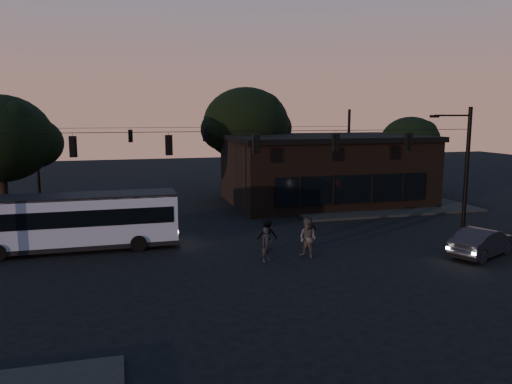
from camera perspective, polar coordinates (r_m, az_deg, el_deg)
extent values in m
plane|color=black|center=(23.31, 2.62, -8.79)|extent=(120.00, 120.00, 0.00)
cube|color=black|center=(40.48, 12.76, -1.28)|extent=(14.00, 10.00, 0.15)
cube|color=black|center=(36.52, -26.27, -3.09)|extent=(14.00, 10.00, 0.15)
cube|color=black|center=(40.63, 7.81, 2.35)|extent=(15.00, 10.00, 5.00)
cube|color=black|center=(40.42, 7.89, 6.15)|extent=(15.40, 10.40, 0.40)
cube|color=black|center=(36.11, 10.96, 0.33)|extent=(11.50, 0.18, 2.00)
cylinder|color=black|center=(44.76, -1.14, 2.39)|extent=(0.44, 0.44, 4.00)
ellipsoid|color=black|center=(44.48, -1.16, 7.77)|extent=(7.60, 7.60, 6.46)
cylinder|color=black|center=(46.69, 17.03, 1.65)|extent=(0.44, 0.44, 3.00)
ellipsoid|color=black|center=(46.42, 17.21, 5.51)|extent=(5.20, 5.20, 4.42)
cylinder|color=black|center=(35.26, -26.77, -0.67)|extent=(0.44, 0.44, 3.60)
ellipsoid|color=black|center=(34.89, -27.20, 5.46)|extent=(6.40, 6.40, 5.44)
cylinder|color=black|center=(32.20, 22.94, 2.26)|extent=(0.24, 0.24, 7.50)
cylinder|color=black|center=(26.06, 0.00, 6.97)|extent=(26.00, 0.03, 0.03)
cube|color=black|center=(25.26, -20.18, 4.89)|extent=(0.34, 0.30, 1.00)
cube|color=black|center=(25.28, -9.93, 5.30)|extent=(0.34, 0.30, 1.00)
cube|color=black|center=(26.09, 0.00, 5.54)|extent=(0.34, 0.30, 1.00)
cube|color=black|center=(27.62, 9.09, 5.62)|extent=(0.34, 0.30, 1.00)
cube|color=black|center=(29.75, 17.05, 5.57)|extent=(0.34, 0.30, 1.00)
cylinder|color=black|center=(41.71, -23.74, 3.57)|extent=(0.24, 0.24, 7.50)
cylinder|color=black|center=(45.79, 10.50, 4.59)|extent=(0.24, 0.24, 7.50)
cylinder|color=black|center=(41.71, -5.86, 7.37)|extent=(26.00, 0.03, 0.03)
cube|color=black|center=(41.17, -14.15, 6.23)|extent=(0.34, 0.30, 1.00)
cube|color=black|center=(41.73, -5.84, 6.48)|extent=(0.34, 0.30, 1.00)
cube|color=black|center=(43.12, 2.10, 6.60)|extent=(0.34, 0.30, 1.00)
cube|color=#9AA3C4|center=(27.72, -19.85, -2.95)|extent=(10.32, 2.35, 2.44)
cube|color=black|center=(27.68, -19.88, -2.47)|extent=(9.90, 2.39, 0.84)
cube|color=black|center=(27.51, -19.99, -0.46)|extent=(10.32, 2.35, 0.14)
cube|color=black|center=(28.01, -19.71, -5.58)|extent=(10.42, 2.41, 0.23)
cylinder|color=black|center=(29.63, -26.55, -5.04)|extent=(0.84, 0.24, 0.84)
cylinder|color=black|center=(26.77, -13.26, -5.74)|extent=(0.84, 0.24, 0.84)
cylinder|color=black|center=(29.04, -13.44, -4.60)|extent=(0.84, 0.24, 0.84)
imported|color=black|center=(27.67, 24.55, -5.21)|extent=(4.61, 3.17, 1.44)
imported|color=black|center=(24.26, 1.23, -6.03)|extent=(0.72, 0.61, 1.66)
imported|color=#443E3E|center=(25.00, 5.94, -5.31)|extent=(1.13, 1.18, 1.92)
imported|color=black|center=(27.08, 6.19, -4.53)|extent=(1.03, 0.77, 1.63)
imported|color=black|center=(26.31, 1.30, -4.86)|extent=(1.14, 0.75, 1.65)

